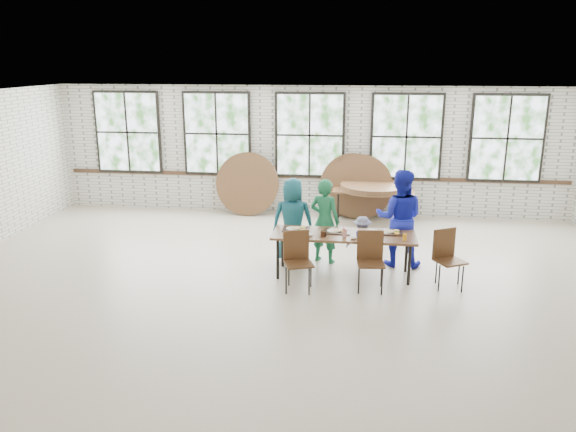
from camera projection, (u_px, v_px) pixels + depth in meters
The scene contains 13 objects.
room at pixel (310, 137), 12.99m from camera, with size 12.00×12.00×12.00m.
dining_table at pixel (344, 237), 9.43m from camera, with size 2.41×0.82×0.74m.
chair_near_left at pixel (297, 255), 8.93m from camera, with size 0.53×0.52×0.95m.
chair_near_right at pixel (370, 255), 8.93m from camera, with size 0.46×0.44×0.95m.
chair_spare at pixel (447, 253), 9.03m from camera, with size 0.56×0.56×0.95m.
adult_teal at pixel (293, 220), 10.14m from camera, with size 0.75×0.49×1.53m, color #1D5B6E.
adult_green at pixel (325, 221), 10.07m from camera, with size 0.56×0.37×1.54m, color #1C6C42.
toddler at pixel (362, 240), 10.08m from camera, with size 0.56×0.32×0.87m, color #171748.
adult_blue at pixel (399, 218), 9.89m from camera, with size 0.84×0.66×1.74m, color #1921B3.
storage_table at pixel (374, 192), 12.61m from camera, with size 1.84×0.84×0.74m.
tabletop_clutter at pixel (348, 233), 9.37m from camera, with size 2.07×0.64×0.11m.
round_tops_stacked at pixel (374, 187), 12.58m from camera, with size 1.50×1.50×0.13m.
round_tops_leaning at pixel (319, 186), 13.03m from camera, with size 4.14×0.41×1.49m.
Camera 1 is at (1.12, -8.53, 3.57)m, focal length 35.00 mm.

